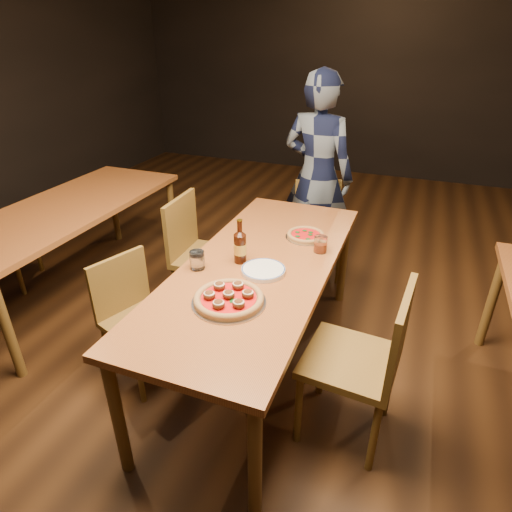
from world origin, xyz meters
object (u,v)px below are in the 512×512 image
(table_main, at_px, (259,274))
(chair_main_e, at_px, (350,359))
(water_glass, at_px, (197,260))
(plate_stack, at_px, (263,270))
(pizza_margherita, at_px, (306,235))
(pizza_meatball, at_px, (229,298))
(beer_bottle, at_px, (240,248))
(chair_main_sw, at_px, (208,256))
(diner, at_px, (317,176))
(chair_main_nw, at_px, (141,321))
(table_left, at_px, (66,215))
(amber_glass, at_px, (321,244))
(chair_end, at_px, (318,230))

(table_main, xyz_separation_m, chair_main_e, (0.60, -0.31, -0.20))
(water_glass, bearing_deg, plate_stack, 14.25)
(chair_main_e, distance_m, pizza_margherita, 0.90)
(pizza_meatball, bearing_deg, beer_bottle, 105.30)
(chair_main_sw, distance_m, pizza_meatball, 1.07)
(beer_bottle, bearing_deg, plate_stack, -21.21)
(chair_main_sw, xyz_separation_m, diner, (0.54, 0.99, 0.38))
(chair_main_nw, relative_size, diner, 0.48)
(table_left, relative_size, amber_glass, 20.26)
(plate_stack, distance_m, diner, 1.52)
(beer_bottle, distance_m, amber_glass, 0.50)
(pizza_meatball, height_order, diner, diner)
(chair_main_nw, relative_size, amber_glass, 8.24)
(chair_end, bearing_deg, plate_stack, -109.60)
(chair_main_sw, height_order, chair_main_e, chair_main_e)
(chair_main_sw, xyz_separation_m, beer_bottle, (0.45, -0.46, 0.37))
(chair_main_nw, bearing_deg, amber_glass, -37.18)
(chair_main_e, distance_m, beer_bottle, 0.85)
(pizza_margherita, relative_size, diner, 0.15)
(table_left, xyz_separation_m, pizza_margherita, (1.86, 0.13, 0.09))
(chair_main_nw, bearing_deg, diner, 0.43)
(chair_end, xyz_separation_m, pizza_margherita, (0.11, -0.86, 0.35))
(chair_main_nw, relative_size, water_glass, 7.82)
(chair_main_e, bearing_deg, table_left, -100.05)
(table_main, height_order, chair_main_nw, chair_main_nw)
(chair_main_sw, distance_m, plate_stack, 0.86)
(table_left, relative_size, chair_main_sw, 2.12)
(plate_stack, bearing_deg, amber_glass, 56.77)
(chair_main_e, bearing_deg, table_main, -112.13)
(chair_main_sw, bearing_deg, table_left, 94.41)
(chair_main_e, bearing_deg, water_glass, -93.16)
(table_left, height_order, diner, diner)
(pizza_meatball, distance_m, plate_stack, 0.34)
(chair_main_sw, xyz_separation_m, chair_main_e, (1.16, -0.74, 0.01))
(table_left, bearing_deg, pizza_meatball, -23.18)
(pizza_margherita, distance_m, beer_bottle, 0.53)
(plate_stack, bearing_deg, pizza_margherita, 78.96)
(chair_main_e, distance_m, diner, 1.87)
(beer_bottle, bearing_deg, chair_main_nw, -148.66)
(chair_main_nw, bearing_deg, beer_bottle, -39.42)
(chair_main_e, relative_size, pizza_margherita, 3.69)
(pizza_margherita, bearing_deg, table_main, -110.50)
(table_left, height_order, chair_end, chair_end)
(diner, bearing_deg, chair_main_e, 121.31)
(chair_main_nw, height_order, pizza_margherita, chair_main_nw)
(pizza_meatball, height_order, beer_bottle, beer_bottle)
(plate_stack, bearing_deg, diner, 92.91)
(table_left, bearing_deg, beer_bottle, -11.56)
(pizza_meatball, height_order, plate_stack, pizza_meatball)
(pizza_meatball, bearing_deg, diner, 90.70)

